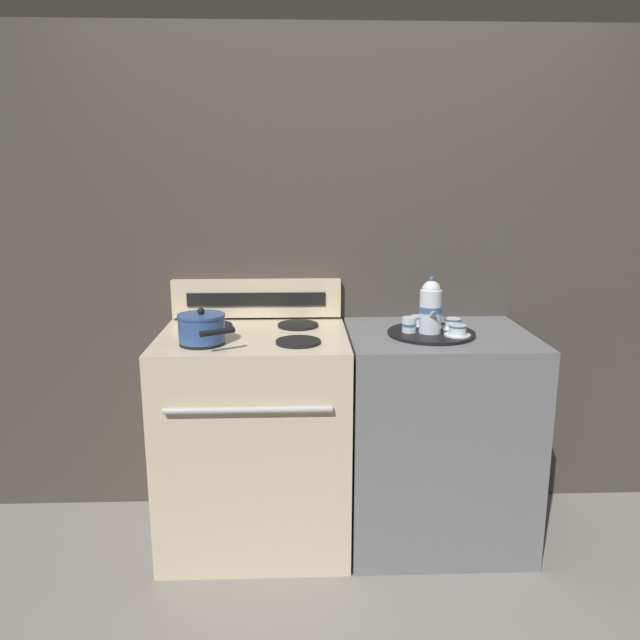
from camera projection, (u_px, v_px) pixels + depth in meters
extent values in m
plane|color=gray|center=(344.00, 533.00, 2.80)|extent=(6.00, 6.00, 0.00)
cube|color=#423D38|center=(340.00, 279.00, 2.88)|extent=(6.00, 0.05, 2.20)
cube|color=beige|center=(255.00, 439.00, 2.68)|extent=(0.78, 0.63, 0.92)
cylinder|color=silver|center=(248.00, 410.00, 2.30)|extent=(0.62, 0.02, 0.02)
cylinder|color=black|center=(212.00, 326.00, 2.71)|extent=(0.18, 0.18, 0.01)
cylinder|color=black|center=(298.00, 325.00, 2.72)|extent=(0.18, 0.18, 0.01)
cylinder|color=black|center=(202.00, 343.00, 2.43)|extent=(0.18, 0.18, 0.01)
cylinder|color=black|center=(298.00, 342.00, 2.44)|extent=(0.18, 0.18, 0.01)
cube|color=beige|center=(257.00, 298.00, 2.84)|extent=(0.77, 0.05, 0.17)
cube|color=black|center=(256.00, 299.00, 2.81)|extent=(0.62, 0.01, 0.06)
cube|color=slate|center=(435.00, 436.00, 2.71)|extent=(0.76, 0.63, 0.92)
cylinder|color=#335193|center=(202.00, 329.00, 2.42)|extent=(0.18, 0.18, 0.10)
cylinder|color=#335193|center=(201.00, 316.00, 2.41)|extent=(0.18, 0.18, 0.01)
sphere|color=black|center=(201.00, 311.00, 2.40)|extent=(0.03, 0.03, 0.03)
cylinder|color=black|center=(217.00, 332.00, 2.29)|extent=(0.13, 0.09, 0.02)
cylinder|color=black|center=(431.00, 333.00, 2.58)|extent=(0.36, 0.36, 0.01)
cylinder|color=silver|center=(430.00, 311.00, 2.54)|extent=(0.09, 0.09, 0.18)
cylinder|color=#38609E|center=(430.00, 309.00, 2.53)|extent=(0.09, 0.09, 0.02)
sphere|color=silver|center=(431.00, 290.00, 2.52)|extent=(0.08, 0.08, 0.08)
sphere|color=#38609E|center=(432.00, 279.00, 2.51)|extent=(0.02, 0.02, 0.02)
cone|color=silver|center=(434.00, 313.00, 2.47)|extent=(0.03, 0.07, 0.05)
cylinder|color=silver|center=(418.00, 325.00, 2.67)|extent=(0.11, 0.11, 0.01)
cylinder|color=silver|center=(418.00, 320.00, 2.66)|extent=(0.07, 0.07, 0.04)
cylinder|color=#38609E|center=(419.00, 317.00, 2.66)|extent=(0.07, 0.07, 0.01)
cylinder|color=silver|center=(453.00, 328.00, 2.62)|extent=(0.11, 0.11, 0.01)
cylinder|color=silver|center=(453.00, 323.00, 2.62)|extent=(0.07, 0.07, 0.04)
cylinder|color=#38609E|center=(453.00, 319.00, 2.61)|extent=(0.07, 0.07, 0.01)
cylinder|color=silver|center=(457.00, 335.00, 2.51)|extent=(0.11, 0.11, 0.01)
cylinder|color=silver|center=(458.00, 330.00, 2.50)|extent=(0.07, 0.07, 0.04)
cylinder|color=#38609E|center=(458.00, 326.00, 2.50)|extent=(0.07, 0.07, 0.01)
cylinder|color=silver|center=(409.00, 325.00, 2.56)|extent=(0.06, 0.06, 0.06)
cylinder|color=#38609E|center=(409.00, 325.00, 2.56)|extent=(0.06, 0.06, 0.01)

